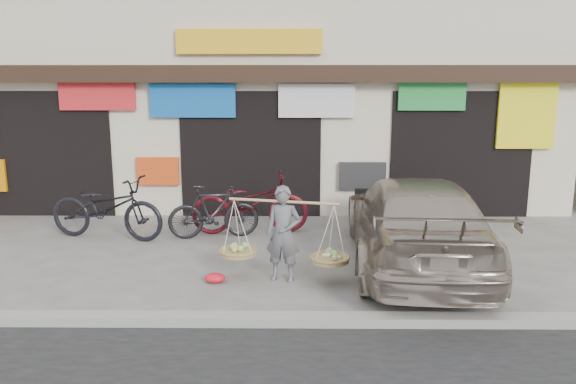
{
  "coord_description": "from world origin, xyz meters",
  "views": [
    {
      "loc": [
        0.92,
        -8.45,
        3.0
      ],
      "look_at": [
        0.83,
        0.9,
        1.07
      ],
      "focal_mm": 35.0,
      "sensor_mm": 36.0,
      "label": 1
    }
  ],
  "objects_px": {
    "bike_0": "(106,208)",
    "bike_2": "(250,203)",
    "street_vendor": "(283,238)",
    "suv": "(414,221)",
    "bike_1": "(214,211)"
  },
  "relations": [
    {
      "from": "bike_0",
      "to": "bike_2",
      "type": "relative_size",
      "value": 1.01
    },
    {
      "from": "bike_0",
      "to": "suv",
      "type": "distance_m",
      "value": 5.62
    },
    {
      "from": "street_vendor",
      "to": "bike_0",
      "type": "relative_size",
      "value": 0.85
    },
    {
      "from": "bike_2",
      "to": "suv",
      "type": "distance_m",
      "value": 3.33
    },
    {
      "from": "suv",
      "to": "bike_1",
      "type": "bearing_deg",
      "value": -19.84
    },
    {
      "from": "street_vendor",
      "to": "bike_2",
      "type": "bearing_deg",
      "value": 117.6
    },
    {
      "from": "street_vendor",
      "to": "bike_0",
      "type": "height_order",
      "value": "street_vendor"
    },
    {
      "from": "bike_1",
      "to": "suv",
      "type": "xyz_separation_m",
      "value": [
        3.45,
        -1.49,
        0.21
      ]
    },
    {
      "from": "bike_0",
      "to": "bike_2",
      "type": "xyz_separation_m",
      "value": [
        2.65,
        0.41,
        -0.01
      ]
    },
    {
      "from": "bike_1",
      "to": "suv",
      "type": "height_order",
      "value": "suv"
    },
    {
      "from": "bike_0",
      "to": "bike_1",
      "type": "bearing_deg",
      "value": -74.91
    },
    {
      "from": "street_vendor",
      "to": "bike_1",
      "type": "distance_m",
      "value": 2.63
    },
    {
      "from": "street_vendor",
      "to": "bike_1",
      "type": "bearing_deg",
      "value": 133.73
    },
    {
      "from": "bike_0",
      "to": "bike_2",
      "type": "distance_m",
      "value": 2.69
    },
    {
      "from": "street_vendor",
      "to": "bike_2",
      "type": "xyz_separation_m",
      "value": [
        -0.69,
        2.58,
        -0.06
      ]
    }
  ]
}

